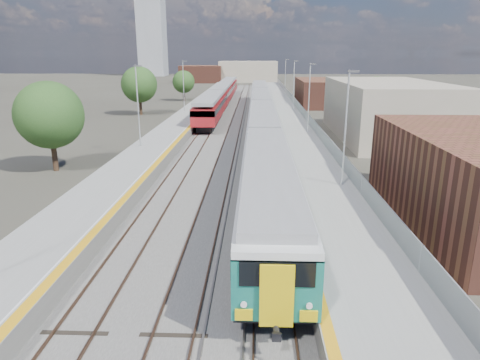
{
  "coord_description": "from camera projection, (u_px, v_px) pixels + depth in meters",
  "views": [
    {
      "loc": [
        0.78,
        -5.72,
        9.47
      ],
      "look_at": [
        -0.12,
        18.84,
        2.2
      ],
      "focal_mm": 32.0,
      "sensor_mm": 36.0,
      "label": 1
    }
  ],
  "objects": [
    {
      "name": "ground",
      "position": [
        250.0,
        129.0,
        56.11
      ],
      "size": [
        320.0,
        320.0,
        0.0
      ],
      "primitive_type": "plane",
      "color": "#47443A",
      "rests_on": "ground"
    },
    {
      "name": "ballast_bed",
      "position": [
        234.0,
        126.0,
        58.58
      ],
      "size": [
        10.5,
        155.0,
        0.06
      ],
      "primitive_type": "cube",
      "color": "#565451",
      "rests_on": "ground"
    },
    {
      "name": "tracks",
      "position": [
        238.0,
        123.0,
        60.14
      ],
      "size": [
        8.96,
        160.0,
        0.17
      ],
      "color": "#4C3323",
      "rests_on": "ground"
    },
    {
      "name": "platform_right",
      "position": [
        289.0,
        122.0,
        58.16
      ],
      "size": [
        4.7,
        155.0,
        8.52
      ],
      "color": "slate",
      "rests_on": "ground"
    },
    {
      "name": "platform_left",
      "position": [
        184.0,
        122.0,
        58.67
      ],
      "size": [
        4.3,
        155.0,
        8.52
      ],
      "color": "slate",
      "rests_on": "ground"
    },
    {
      "name": "buildings",
      "position": [
        198.0,
        50.0,
        138.62
      ],
      "size": [
        72.0,
        185.5,
        40.0
      ],
      "color": "brown",
      "rests_on": "ground"
    },
    {
      "name": "green_train",
      "position": [
        261.0,
        113.0,
        53.42
      ],
      "size": [
        3.0,
        83.36,
        3.3
      ],
      "color": "black",
      "rests_on": "ground"
    },
    {
      "name": "red_train",
      "position": [
        222.0,
        94.0,
        79.34
      ],
      "size": [
        3.0,
        60.71,
        3.78
      ],
      "color": "black",
      "rests_on": "ground"
    },
    {
      "name": "tree_a",
      "position": [
        49.0,
        115.0,
        34.76
      ],
      "size": [
        5.48,
        5.48,
        7.42
      ],
      "color": "#382619",
      "rests_on": "ground"
    },
    {
      "name": "tree_b",
      "position": [
        139.0,
        85.0,
        67.56
      ],
      "size": [
        5.62,
        5.62,
        7.62
      ],
      "color": "#382619",
      "rests_on": "ground"
    },
    {
      "name": "tree_c",
      "position": [
        184.0,
        82.0,
        88.46
      ],
      "size": [
        4.58,
        4.58,
        6.2
      ],
      "color": "#382619",
      "rests_on": "ground"
    },
    {
      "name": "tree_d",
      "position": [
        375.0,
        89.0,
        74.96
      ],
      "size": [
        4.23,
        4.23,
        5.73
      ],
      "color": "#382619",
      "rests_on": "ground"
    }
  ]
}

